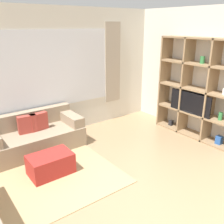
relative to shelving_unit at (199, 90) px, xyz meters
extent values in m
plane|color=#9E7F5B|center=(-2.51, -1.41, -1.03)|extent=(16.00, 16.00, 0.00)
cube|color=silver|center=(-2.51, 1.93, 0.32)|extent=(6.54, 0.07, 2.70)
cube|color=white|center=(-2.51, 1.89, 0.42)|extent=(2.94, 0.01, 1.60)
cube|color=#B2A38E|center=(-0.87, 1.88, 0.42)|extent=(0.44, 0.03, 1.90)
cube|color=silver|center=(0.20, 0.24, 0.32)|extent=(0.07, 4.51, 2.70)
cube|color=tan|center=(-3.70, 0.35, -1.02)|extent=(2.95, 1.80, 0.01)
cube|color=silver|center=(0.16, 0.00, 0.02)|extent=(0.02, 1.84, 2.10)
cube|color=#997A56|center=(-0.03, -0.30, 0.02)|extent=(0.39, 0.04, 2.10)
cube|color=#997A56|center=(-0.03, 0.31, 0.02)|extent=(0.39, 0.04, 2.10)
cube|color=#997A56|center=(-0.03, 0.92, 0.02)|extent=(0.39, 0.04, 2.10)
cube|color=#997A56|center=(-0.03, 0.00, -1.01)|extent=(0.39, 1.84, 0.04)
cube|color=#997A56|center=(-0.03, 0.00, -0.50)|extent=(0.39, 1.84, 0.04)
cube|color=#997A56|center=(-0.03, 0.00, 0.02)|extent=(0.39, 1.84, 0.04)
cube|color=#997A56|center=(-0.03, 0.00, 0.55)|extent=(0.39, 1.84, 0.04)
cube|color=#997A56|center=(-0.03, 0.00, 1.06)|extent=(0.39, 1.84, 0.04)
cube|color=black|center=(-0.18, 0.06, -0.26)|extent=(0.04, 0.98, 0.45)
cube|color=black|center=(-0.16, 0.06, -0.47)|extent=(0.10, 0.24, 0.03)
cube|color=#232328|center=(-0.05, 0.62, -0.93)|extent=(0.09, 0.09, 0.12)
cylinder|color=#388947|center=(-0.05, -0.03, 0.64)|extent=(0.09, 0.09, 0.14)
cube|color=#2856A8|center=(-0.05, -0.63, -0.91)|extent=(0.11, 0.11, 0.17)
cylinder|color=#388947|center=(-0.05, -0.58, -0.41)|extent=(0.08, 0.08, 0.16)
cube|color=gray|center=(-3.10, 1.42, -0.83)|extent=(1.81, 0.84, 0.39)
cube|color=gray|center=(-3.10, 1.75, -0.47)|extent=(1.81, 0.18, 0.33)
cube|color=gray|center=(-2.32, 1.42, -0.54)|extent=(0.24, 0.78, 0.20)
cube|color=#AD3D33|center=(-2.98, 1.47, -0.47)|extent=(0.35, 0.16, 0.34)
cube|color=#AD3D33|center=(-3.21, 1.47, -0.47)|extent=(0.35, 0.15, 0.34)
cube|color=#A82823|center=(-3.21, 0.48, -0.85)|extent=(0.69, 0.46, 0.35)
camera|label=1|loc=(-4.56, -2.97, 1.32)|focal=40.00mm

